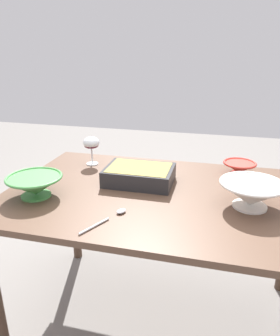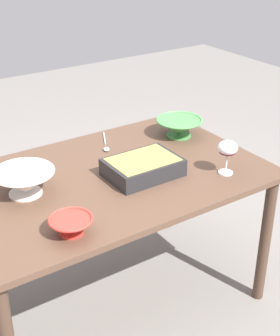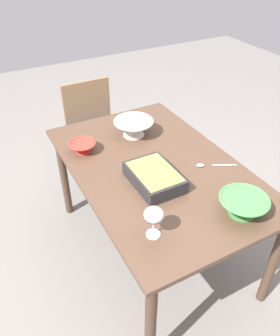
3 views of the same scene
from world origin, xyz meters
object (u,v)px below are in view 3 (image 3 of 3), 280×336
(small_bowl, at_px, (83,146))
(serving_bowl, at_px, (243,205))
(chair, at_px, (94,126))
(mixing_bowl, at_px, (134,127))
(dining_table, at_px, (155,177))
(serving_spoon, at_px, (208,165))
(wine_glass, at_px, (154,216))
(casserole_dish, at_px, (154,177))

(small_bowl, height_order, serving_bowl, serving_bowl)
(chair, height_order, mixing_bowl, mixing_bowl)
(dining_table, relative_size, serving_bowl, 5.84)
(small_bowl, xyz_separation_m, serving_bowl, (-0.87, -0.49, 0.01))
(serving_bowl, distance_m, serving_spoon, 0.40)
(dining_table, height_order, wine_glass, wine_glass)
(serving_bowl, bearing_deg, wine_glass, 79.81)
(casserole_dish, relative_size, small_bowl, 1.93)
(dining_table, xyz_separation_m, serving_spoon, (-0.15, -0.27, 0.09))
(dining_table, height_order, casserole_dish, casserole_dish)
(mixing_bowl, bearing_deg, casserole_dish, 165.02)
(wine_glass, height_order, casserole_dish, wine_glass)
(serving_bowl, bearing_deg, small_bowl, 29.29)
(wine_glass, distance_m, serving_spoon, 0.63)
(wine_glass, relative_size, small_bowl, 0.96)
(casserole_dish, distance_m, small_bowl, 0.52)
(small_bowl, bearing_deg, casserole_dish, -153.85)
(small_bowl, relative_size, serving_bowl, 0.69)
(dining_table, distance_m, small_bowl, 0.48)
(mixing_bowl, bearing_deg, small_bowl, 94.68)
(chair, height_order, serving_bowl, serving_bowl)
(dining_table, relative_size, wine_glass, 8.88)
(serving_bowl, bearing_deg, mixing_bowl, 7.85)
(dining_table, relative_size, small_bowl, 8.48)
(small_bowl, distance_m, serving_spoon, 0.76)
(chair, distance_m, serving_spoon, 1.26)
(chair, distance_m, serving_bowl, 1.63)
(wine_glass, xyz_separation_m, small_bowl, (0.79, 0.04, -0.08))
(dining_table, xyz_separation_m, casserole_dish, (-0.13, 0.09, 0.13))
(serving_spoon, bearing_deg, mixing_bowl, 23.18)
(dining_table, bearing_deg, chair, -0.98)
(mixing_bowl, relative_size, serving_spoon, 1.18)
(wine_glass, height_order, serving_spoon, wine_glass)
(wine_glass, xyz_separation_m, serving_bowl, (-0.08, -0.45, -0.06))
(dining_table, height_order, chair, chair)
(small_bowl, bearing_deg, wine_glass, -177.11)
(serving_spoon, bearing_deg, casserole_dish, 87.66)
(mixing_bowl, distance_m, serving_bowl, 0.91)
(chair, bearing_deg, small_bowl, 155.06)
(dining_table, distance_m, mixing_bowl, 0.40)
(chair, xyz_separation_m, small_bowl, (-0.72, 0.34, 0.30))
(casserole_dish, xyz_separation_m, small_bowl, (0.47, 0.23, -0.01))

